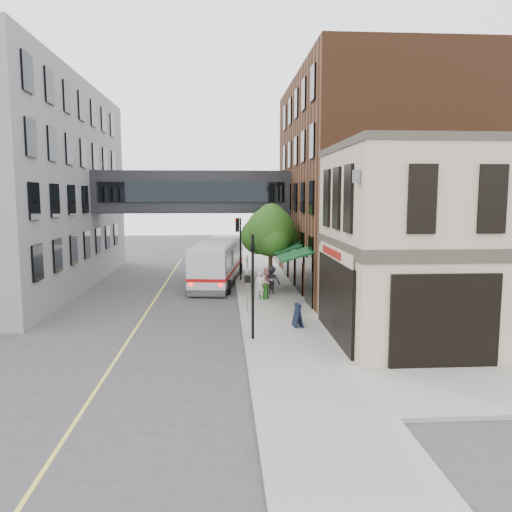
{
  "coord_description": "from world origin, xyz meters",
  "views": [
    {
      "loc": [
        -0.83,
        -18.86,
        6.29
      ],
      "look_at": [
        0.75,
        5.14,
        3.34
      ],
      "focal_mm": 35.0,
      "sensor_mm": 36.0,
      "label": 1
    }
  ],
  "objects": [
    {
      "name": "bus",
      "position": [
        -1.19,
        16.63,
        1.67
      ],
      "size": [
        3.91,
        11.29,
        2.98
      ],
      "color": "silver",
      "rests_on": "ground"
    },
    {
      "name": "sidewalk_main",
      "position": [
        2.0,
        14.0,
        0.07
      ],
      "size": [
        4.0,
        60.0,
        0.15
      ],
      "primitive_type": "cube",
      "color": "gray",
      "rests_on": "ground"
    },
    {
      "name": "sandwich_board",
      "position": [
        2.62,
        3.81,
        0.7
      ],
      "size": [
        0.49,
        0.67,
        1.1
      ],
      "primitive_type": "cube",
      "rotation": [
        0.0,
        0.0,
        0.16
      ],
      "color": "black",
      "rests_on": "sidewalk_main"
    },
    {
      "name": "lane_marking",
      "position": [
        -5.0,
        10.0,
        0.01
      ],
      "size": [
        0.12,
        40.0,
        0.01
      ],
      "primitive_type": "cube",
      "color": "#D8CC4C",
      "rests_on": "ground"
    },
    {
      "name": "skyway_bridge",
      "position": [
        -3.0,
        18.0,
        6.5
      ],
      "size": [
        14.0,
        3.18,
        3.0
      ],
      "color": "black",
      "rests_on": "ground"
    },
    {
      "name": "pedestrian_c",
      "position": [
        2.14,
        11.66,
        1.03
      ],
      "size": [
        1.18,
        0.74,
        1.76
      ],
      "primitive_type": "imported",
      "rotation": [
        0.0,
        0.0,
        -0.08
      ],
      "color": "black",
      "rests_on": "sidewalk_main"
    },
    {
      "name": "street_tree",
      "position": [
        2.19,
        13.22,
        3.91
      ],
      "size": [
        3.8,
        3.2,
        5.6
      ],
      "color": "#382619",
      "rests_on": "sidewalk_main"
    },
    {
      "name": "corner_building",
      "position": [
        8.97,
        2.0,
        4.21
      ],
      "size": [
        10.19,
        8.12,
        8.45
      ],
      "color": "tan",
      "rests_on": "ground"
    },
    {
      "name": "pedestrian_b",
      "position": [
        1.82,
        10.96,
        1.05
      ],
      "size": [
        1.1,
        1.05,
        1.8
      ],
      "primitive_type": "imported",
      "rotation": [
        0.0,
        0.0,
        0.58
      ],
      "color": "pink",
      "rests_on": "sidewalk_main"
    },
    {
      "name": "ground",
      "position": [
        0.0,
        0.0,
        0.0
      ],
      "size": [
        120.0,
        120.0,
        0.0
      ],
      "primitive_type": "plane",
      "color": "#38383A",
      "rests_on": "ground"
    },
    {
      "name": "traffic_signal_far",
      "position": [
        0.26,
        17.0,
        3.34
      ],
      "size": [
        0.53,
        0.28,
        4.5
      ],
      "color": "black",
      "rests_on": "sidewalk_main"
    },
    {
      "name": "pedestrian_a",
      "position": [
        1.29,
        9.91,
        0.99
      ],
      "size": [
        0.72,
        0.61,
        1.68
      ],
      "primitive_type": "imported",
      "rotation": [
        0.0,
        0.0,
        -0.4
      ],
      "color": "silver",
      "rests_on": "sidewalk_main"
    },
    {
      "name": "brick_building",
      "position": [
        9.98,
        15.0,
        6.99
      ],
      "size": [
        13.76,
        18.0,
        14.0
      ],
      "color": "#4D2A18",
      "rests_on": "ground"
    },
    {
      "name": "street_sign_pole",
      "position": [
        0.39,
        7.0,
        1.93
      ],
      "size": [
        0.08,
        0.75,
        3.0
      ],
      "color": "gray",
      "rests_on": "sidewalk_main"
    },
    {
      "name": "newspaper_box",
      "position": [
        1.56,
        10.18,
        0.58
      ],
      "size": [
        0.52,
        0.49,
        0.86
      ],
      "primitive_type": "cube",
      "rotation": [
        0.0,
        0.0,
        -0.29
      ],
      "color": "#1A5914",
      "rests_on": "sidewalk_main"
    },
    {
      "name": "traffic_signal_near",
      "position": [
        0.37,
        2.0,
        2.98
      ],
      "size": [
        0.44,
        0.22,
        4.6
      ],
      "color": "black",
      "rests_on": "sidewalk_main"
    }
  ]
}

